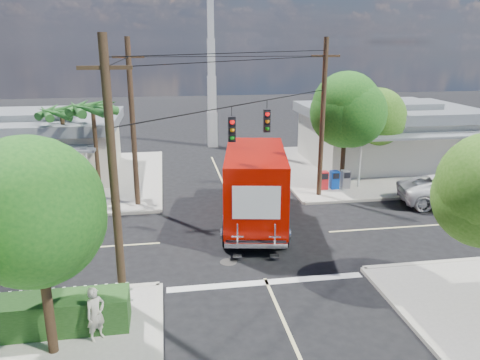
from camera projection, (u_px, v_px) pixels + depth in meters
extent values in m
plane|color=black|center=(247.00, 237.00, 21.74)|extent=(120.00, 120.00, 0.00)
cube|color=#9C968C|center=(370.00, 167.00, 33.81)|extent=(14.00, 14.00, 0.14)
cube|color=#AFAA9B|center=(276.00, 171.00, 32.74)|extent=(0.25, 14.00, 0.14)
cube|color=#AFAA9B|center=(421.00, 197.00, 27.19)|extent=(14.00, 0.25, 0.14)
cube|color=#9C968C|center=(51.00, 180.00, 30.44)|extent=(14.00, 14.00, 0.14)
cube|color=#AFAA9B|center=(160.00, 176.00, 31.51)|extent=(0.25, 14.00, 0.14)
cube|color=#AFAA9B|center=(21.00, 219.00, 23.81)|extent=(14.00, 0.25, 0.14)
cube|color=beige|center=(221.00, 178.00, 31.20)|extent=(0.12, 12.00, 0.01)
cube|color=beige|center=(444.00, 224.00, 23.27)|extent=(12.00, 0.12, 0.01)
cube|color=beige|center=(19.00, 252.00, 20.20)|extent=(12.00, 0.12, 0.01)
cube|color=silver|center=(267.00, 282.00, 17.66)|extent=(7.50, 0.40, 0.01)
cube|color=beige|center=(385.00, 139.00, 34.49)|extent=(11.00, 8.00, 3.40)
cube|color=gray|center=(388.00, 111.00, 33.91)|extent=(11.80, 8.80, 0.70)
cube|color=gray|center=(388.00, 104.00, 33.77)|extent=(6.05, 4.40, 0.50)
cube|color=gray|center=(422.00, 136.00, 29.51)|extent=(9.90, 1.80, 0.15)
cylinder|color=silver|center=(360.00, 164.00, 28.49)|extent=(0.12, 0.12, 2.90)
cube|color=beige|center=(38.00, 151.00, 31.23)|extent=(10.00, 8.00, 3.20)
cube|color=gray|center=(34.00, 122.00, 30.68)|extent=(10.80, 8.80, 0.70)
cube|color=gray|center=(33.00, 114.00, 30.54)|extent=(5.50, 4.40, 0.50)
cube|color=gray|center=(14.00, 151.00, 26.28)|extent=(9.00, 1.80, 0.15)
cylinder|color=silver|center=(88.00, 175.00, 26.52)|extent=(0.12, 0.12, 2.70)
cube|color=silver|center=(212.00, 129.00, 40.32)|extent=(0.80, 0.80, 3.00)
cube|color=silver|center=(212.00, 94.00, 39.47)|extent=(0.70, 0.70, 3.00)
cube|color=silver|center=(211.00, 57.00, 38.62)|extent=(0.60, 0.60, 3.00)
cube|color=silver|center=(211.00, 19.00, 37.77)|extent=(0.50, 0.50, 3.00)
cylinder|color=#422D1C|center=(46.00, 294.00, 13.00)|extent=(0.28, 0.28, 3.71)
sphere|color=#185216|center=(36.00, 216.00, 12.34)|extent=(3.71, 3.71, 3.71)
sphere|color=#185216|center=(21.00, 206.00, 12.40)|extent=(3.02, 3.02, 3.02)
sphere|color=#185216|center=(48.00, 223.00, 12.14)|extent=(3.25, 3.25, 3.25)
cylinder|color=#422D1C|center=(343.00, 153.00, 28.66)|extent=(0.28, 0.28, 4.10)
sphere|color=#185216|center=(346.00, 111.00, 27.93)|extent=(4.10, 4.10, 4.10)
sphere|color=#185216|center=(339.00, 107.00, 27.99)|extent=(3.33, 3.33, 3.33)
sphere|color=#185216|center=(353.00, 114.00, 27.74)|extent=(3.58, 3.58, 3.58)
cylinder|color=#422D1C|center=(368.00, 148.00, 31.21)|extent=(0.28, 0.28, 3.58)
sphere|color=#2F6515|center=(371.00, 114.00, 30.57)|extent=(3.58, 3.58, 3.58)
sphere|color=#2F6515|center=(364.00, 111.00, 30.64)|extent=(2.91, 2.91, 2.91)
sphere|color=#2F6515|center=(377.00, 117.00, 30.38)|extent=(3.14, 3.14, 3.14)
cylinder|color=#422D1C|center=(96.00, 152.00, 26.94)|extent=(0.24, 0.24, 5.00)
cone|color=#245E21|center=(109.00, 106.00, 26.34)|extent=(0.50, 2.06, 0.98)
cone|color=#245E21|center=(104.00, 105.00, 26.95)|extent=(1.92, 1.68, 0.98)
cone|color=#245E21|center=(91.00, 105.00, 27.00)|extent=(2.12, 0.95, 0.98)
cone|color=#245E21|center=(79.00, 106.00, 26.44)|extent=(1.34, 2.07, 0.98)
cone|color=#245E21|center=(76.00, 108.00, 25.70)|extent=(1.34, 2.07, 0.98)
cone|color=#245E21|center=(86.00, 109.00, 25.34)|extent=(2.12, 0.95, 0.98)
cone|color=#245E21|center=(101.00, 108.00, 25.62)|extent=(1.92, 1.68, 0.98)
cylinder|color=#422D1C|center=(66.00, 151.00, 28.11)|extent=(0.24, 0.24, 4.60)
cone|color=#245E21|center=(77.00, 111.00, 27.56)|extent=(0.50, 2.06, 0.98)
cone|color=#245E21|center=(73.00, 109.00, 28.18)|extent=(1.92, 1.68, 0.98)
cone|color=#245E21|center=(61.00, 109.00, 28.23)|extent=(2.12, 0.95, 0.98)
cone|color=#245E21|center=(48.00, 110.00, 27.67)|extent=(1.34, 2.07, 0.98)
cone|color=#245E21|center=(45.00, 112.00, 26.93)|extent=(1.34, 2.07, 0.98)
cone|color=#245E21|center=(55.00, 113.00, 26.56)|extent=(2.12, 0.95, 0.98)
cone|color=#245E21|center=(69.00, 112.00, 26.85)|extent=(1.92, 1.68, 0.98)
cylinder|color=#473321|center=(114.00, 181.00, 14.74)|extent=(0.28, 0.28, 9.00)
cube|color=#473321|center=(105.00, 68.00, 13.75)|extent=(1.60, 0.12, 0.12)
cylinder|color=#473321|center=(322.00, 121.00, 26.18)|extent=(0.28, 0.28, 9.00)
cube|color=#473321|center=(326.00, 56.00, 25.19)|extent=(1.60, 0.12, 0.12)
cylinder|color=#473321|center=(133.00, 126.00, 24.58)|extent=(0.28, 0.28, 9.00)
cube|color=#473321|center=(128.00, 57.00, 23.59)|extent=(1.60, 0.12, 0.12)
cylinder|color=black|center=(247.00, 103.00, 19.98)|extent=(10.43, 10.43, 0.04)
cube|color=black|center=(232.00, 129.00, 19.37)|extent=(0.30, 0.24, 1.05)
sphere|color=red|center=(232.00, 122.00, 19.14)|extent=(0.20, 0.20, 0.20)
cube|color=black|center=(267.00, 121.00, 21.46)|extent=(0.30, 0.24, 1.05)
sphere|color=red|center=(268.00, 114.00, 21.23)|extent=(0.20, 0.20, 0.20)
cube|color=silver|center=(40.00, 307.00, 15.10)|extent=(5.94, 0.05, 0.08)
cube|color=silver|center=(38.00, 296.00, 14.99)|extent=(5.94, 0.05, 0.08)
cube|color=silver|center=(128.00, 296.00, 15.49)|extent=(0.09, 0.06, 1.00)
cube|color=#1C4215|center=(25.00, 316.00, 14.25)|extent=(6.20, 1.20, 1.10)
cube|color=red|center=(323.00, 180.00, 28.30)|extent=(0.50, 0.50, 1.10)
cube|color=#0839A4|center=(334.00, 180.00, 28.41)|extent=(0.50, 0.50, 1.10)
cube|color=slate|center=(345.00, 179.00, 28.51)|extent=(0.50, 0.50, 1.10)
cube|color=black|center=(255.00, 209.00, 23.63)|extent=(4.00, 8.88, 0.27)
cube|color=#B00B00|center=(254.00, 174.00, 26.60)|extent=(2.93, 2.31, 2.42)
cube|color=black|center=(254.00, 164.00, 27.21)|extent=(2.32, 0.68, 1.04)
cube|color=silver|center=(254.00, 182.00, 27.76)|extent=(2.51, 0.58, 0.38)
cube|color=#B00B00|center=(255.00, 184.00, 22.22)|extent=(3.83, 6.76, 3.19)
cube|color=white|center=(285.00, 181.00, 22.15)|extent=(0.72, 3.90, 1.43)
cube|color=white|center=(226.00, 180.00, 22.19)|extent=(0.72, 3.90, 1.43)
cube|color=white|center=(256.00, 203.00, 19.10)|extent=(1.95, 0.37, 1.43)
cube|color=silver|center=(256.00, 245.00, 19.47)|extent=(2.64, 0.74, 0.20)
cube|color=silver|center=(237.00, 236.00, 19.22)|extent=(0.50, 0.15, 1.10)
cube|color=silver|center=(275.00, 237.00, 19.20)|extent=(0.50, 0.15, 1.10)
cylinder|color=black|center=(232.00, 190.00, 26.71)|extent=(0.56, 1.25, 1.21)
cylinder|color=black|center=(276.00, 190.00, 26.67)|extent=(0.56, 1.25, 1.21)
cylinder|color=black|center=(227.00, 234.00, 20.60)|extent=(0.56, 1.25, 1.21)
cylinder|color=black|center=(284.00, 234.00, 20.56)|extent=(0.56, 1.25, 1.21)
imported|color=silver|center=(454.00, 191.00, 25.80)|extent=(6.32, 3.81, 1.64)
imported|color=beige|center=(96.00, 314.00, 13.83)|extent=(0.74, 0.72, 1.70)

